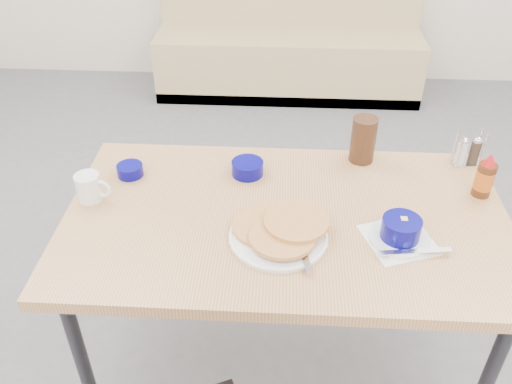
# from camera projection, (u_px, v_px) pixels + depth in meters

# --- Properties ---
(booth_bench) EXTENTS (1.90, 0.56, 1.22)m
(booth_bench) POSITION_uv_depth(u_px,v_px,m) (289.00, 43.00, 3.98)
(booth_bench) COLOR tan
(booth_bench) RESTS_ON ground
(dining_table) EXTENTS (1.40, 0.80, 0.76)m
(dining_table) POSITION_uv_depth(u_px,v_px,m) (286.00, 231.00, 1.74)
(dining_table) COLOR tan
(dining_table) RESTS_ON ground
(pancake_plate) EXTENTS (0.30, 0.30, 0.05)m
(pancake_plate) POSITION_uv_depth(u_px,v_px,m) (280.00, 232.00, 1.61)
(pancake_plate) COLOR white
(pancake_plate) RESTS_ON dining_table
(coffee_mug) EXTENTS (0.12, 0.08, 0.09)m
(coffee_mug) POSITION_uv_depth(u_px,v_px,m) (90.00, 187.00, 1.75)
(coffee_mug) COLOR white
(coffee_mug) RESTS_ON dining_table
(grits_setting) EXTENTS (0.26, 0.24, 0.08)m
(grits_setting) POSITION_uv_depth(u_px,v_px,m) (401.00, 232.00, 1.59)
(grits_setting) COLOR white
(grits_setting) RESTS_ON dining_table
(creamer_bowl) EXTENTS (0.09, 0.09, 0.04)m
(creamer_bowl) POSITION_uv_depth(u_px,v_px,m) (130.00, 170.00, 1.87)
(creamer_bowl) COLOR #060469
(creamer_bowl) RESTS_ON dining_table
(butter_bowl) EXTENTS (0.11, 0.11, 0.05)m
(butter_bowl) POSITION_uv_depth(u_px,v_px,m) (247.00, 168.00, 1.88)
(butter_bowl) COLOR #060469
(butter_bowl) RESTS_ON dining_table
(amber_tumbler) EXTENTS (0.11, 0.11, 0.17)m
(amber_tumbler) POSITION_uv_depth(u_px,v_px,m) (363.00, 140.00, 1.91)
(amber_tumbler) COLOR #392012
(amber_tumbler) RESTS_ON dining_table
(condiment_caddy) EXTENTS (0.11, 0.07, 0.12)m
(condiment_caddy) POSITION_uv_depth(u_px,v_px,m) (468.00, 153.00, 1.92)
(condiment_caddy) COLOR silver
(condiment_caddy) RESTS_ON dining_table
(syrup_bottle) EXTENTS (0.06, 0.06, 0.16)m
(syrup_bottle) POSITION_uv_depth(u_px,v_px,m) (485.00, 177.00, 1.75)
(syrup_bottle) COLOR #47230F
(syrup_bottle) RESTS_ON dining_table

